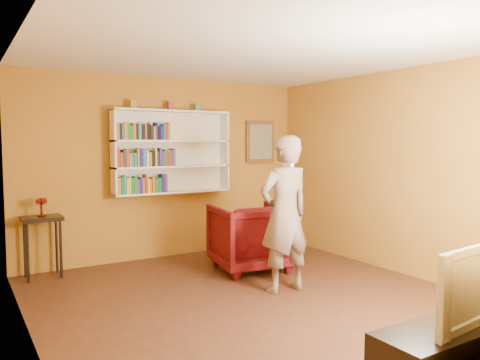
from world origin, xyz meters
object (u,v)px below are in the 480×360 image
console_table (42,227)px  ruby_lustre (41,203)px  armchair (250,237)px  television (464,282)px  person (285,214)px  tv_cabinet (461,357)px  bookshelf (171,152)px

console_table → ruby_lustre: 0.31m
armchair → television: bearing=91.3°
armchair → person: size_ratio=0.55×
television → tv_cabinet: bearing=0.0°
person → television: (-0.30, -2.43, -0.12)m
bookshelf → ruby_lustre: (-1.85, -0.16, -0.63)m
tv_cabinet → ruby_lustre: bearing=114.0°
console_table → armchair: bearing=-23.1°
console_table → ruby_lustre: size_ratio=3.31×
ruby_lustre → television: 4.93m
armchair → person: bearing=89.2°
bookshelf → person: 2.38m
ruby_lustre → armchair: ruby_lustre is taller
armchair → tv_cabinet: armchair is taller
television → console_table: bearing=108.3°
tv_cabinet → bookshelf: bearing=91.9°
console_table → ruby_lustre: ruby_lustre is taller
armchair → ruby_lustre: bearing=-13.8°
person → television: bearing=83.2°
console_table → tv_cabinet: 4.94m
ruby_lustre → television: size_ratio=0.25×
bookshelf → console_table: bearing=-175.1°
ruby_lustre → person: (2.31, -2.07, -0.06)m
console_table → armchair: 2.71m
console_table → tv_cabinet: console_table is taller
ruby_lustre → armchair: bearing=-23.1°
console_table → television: size_ratio=0.83×
person → television: 2.45m
bookshelf → tv_cabinet: 4.85m
console_table → television: bearing=-66.0°
ruby_lustre → tv_cabinet: ruby_lustre is taller
person → console_table: bearing=-41.6°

